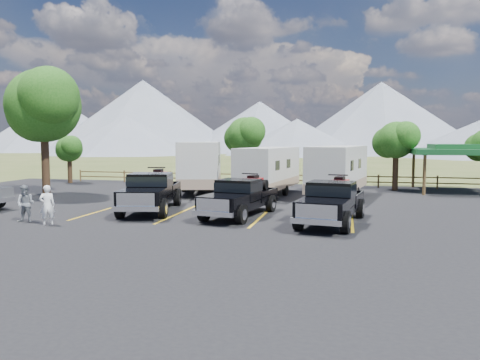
% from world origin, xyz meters
% --- Properties ---
extents(ground, '(320.00, 320.00, 0.00)m').
position_xyz_m(ground, '(0.00, 0.00, 0.00)').
color(ground, '#3E4E21').
rests_on(ground, ground).
extents(asphalt_lot, '(44.00, 34.00, 0.04)m').
position_xyz_m(asphalt_lot, '(0.00, 3.00, 0.02)').
color(asphalt_lot, black).
rests_on(asphalt_lot, ground).
extents(stall_lines, '(12.12, 5.50, 0.01)m').
position_xyz_m(stall_lines, '(0.00, 4.00, 0.04)').
color(stall_lines, gold).
rests_on(stall_lines, asphalt_lot).
extents(tree_big_nw, '(5.54, 5.18, 7.84)m').
position_xyz_m(tree_big_nw, '(-12.55, 9.03, 5.60)').
color(tree_big_nw, black).
rests_on(tree_big_nw, ground).
extents(tree_ne_a, '(3.11, 2.92, 4.76)m').
position_xyz_m(tree_ne_a, '(8.97, 17.01, 3.48)').
color(tree_ne_a, black).
rests_on(tree_ne_a, ground).
extents(tree_north, '(3.46, 3.24, 5.25)m').
position_xyz_m(tree_north, '(-2.03, 19.02, 3.83)').
color(tree_north, black).
rests_on(tree_north, ground).
extents(tree_nw_small, '(2.59, 2.43, 3.85)m').
position_xyz_m(tree_nw_small, '(-16.02, 17.01, 2.78)').
color(tree_nw_small, black).
rests_on(tree_nw_small, ground).
extents(rail_fence, '(36.12, 0.12, 1.00)m').
position_xyz_m(rail_fence, '(2.00, 18.50, 0.61)').
color(rail_fence, brown).
rests_on(rail_fence, ground).
extents(pavilion, '(6.20, 6.20, 3.22)m').
position_xyz_m(pavilion, '(13.00, 17.00, 2.79)').
color(pavilion, brown).
rests_on(pavilion, ground).
extents(mountain_range, '(209.00, 71.00, 20.00)m').
position_xyz_m(mountain_range, '(-7.63, 105.98, 7.87)').
color(mountain_range, slate).
rests_on(mountain_range, ground).
extents(rig_left, '(3.18, 6.53, 2.09)m').
position_xyz_m(rig_left, '(-3.55, 4.62, 1.05)').
color(rig_left, black).
rests_on(rig_left, asphalt_lot).
extents(rig_center, '(2.81, 5.91, 1.90)m').
position_xyz_m(rig_center, '(1.03, 4.13, 0.95)').
color(rig_center, black).
rests_on(rig_center, asphalt_lot).
extents(rig_right, '(2.83, 6.14, 1.97)m').
position_xyz_m(rig_right, '(5.18, 3.20, 0.99)').
color(rig_right, black).
rests_on(rig_right, asphalt_lot).
extents(trailer_left, '(4.29, 9.55, 3.32)m').
position_xyz_m(trailer_left, '(-3.69, 13.01, 1.78)').
color(trailer_left, silver).
rests_on(trailer_left, asphalt_lot).
extents(trailer_center, '(3.21, 8.65, 2.99)m').
position_xyz_m(trailer_center, '(0.97, 12.17, 1.60)').
color(trailer_center, silver).
rests_on(trailer_center, asphalt_lot).
extents(trailer_right, '(3.63, 8.93, 3.09)m').
position_xyz_m(trailer_right, '(5.23, 11.95, 1.66)').
color(trailer_right, silver).
rests_on(trailer_right, asphalt_lot).
extents(person_a, '(0.72, 0.68, 1.65)m').
position_xyz_m(person_a, '(-6.18, 0.15, 0.86)').
color(person_a, white).
rests_on(person_a, asphalt_lot).
extents(person_b, '(0.85, 0.71, 1.58)m').
position_xyz_m(person_b, '(-7.49, 0.54, 0.83)').
color(person_b, slate).
rests_on(person_b, asphalt_lot).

